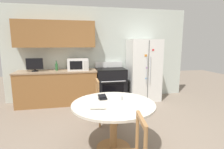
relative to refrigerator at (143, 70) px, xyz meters
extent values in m
plane|color=gray|center=(-1.19, -2.23, -0.86)|extent=(14.00, 14.00, 0.00)
cube|color=silver|center=(-1.19, 0.42, 0.44)|extent=(5.20, 0.10, 2.60)
cube|color=#936033|center=(-2.37, 0.20, 0.98)|extent=(2.03, 0.34, 0.68)
cube|color=#936033|center=(-2.37, 0.06, -0.42)|extent=(2.03, 0.62, 0.86)
cube|color=#997A5B|center=(-2.37, 0.06, 0.03)|extent=(2.05, 0.64, 0.03)
cube|color=white|center=(0.00, 0.00, 0.00)|extent=(0.86, 0.69, 1.71)
cube|color=#333333|center=(0.00, -0.35, 0.00)|extent=(0.01, 0.01, 1.65)
cylinder|color=silver|center=(-0.05, -0.36, 0.04)|extent=(0.02, 0.02, 0.72)
cylinder|color=silver|center=(0.05, -0.36, 0.04)|extent=(0.02, 0.02, 0.72)
cube|color=orange|center=(-0.09, -0.35, 0.44)|extent=(0.07, 0.01, 0.05)
cube|color=red|center=(0.12, -0.35, 0.58)|extent=(0.06, 0.02, 0.05)
cube|color=#338CD8|center=(-0.05, -0.35, -0.18)|extent=(0.05, 0.01, 0.04)
cube|color=purple|center=(-0.05, -0.35, 0.11)|extent=(0.05, 0.02, 0.04)
cube|color=black|center=(-0.94, 0.03, -0.41)|extent=(0.79, 0.64, 0.90)
cube|color=black|center=(-0.94, -0.30, -0.50)|extent=(0.57, 0.01, 0.40)
cylinder|color=silver|center=(-0.94, -0.32, -0.23)|extent=(0.65, 0.02, 0.02)
cube|color=black|center=(-0.94, 0.03, 0.05)|extent=(0.79, 0.64, 0.02)
cube|color=white|center=(-0.94, 0.32, 0.14)|extent=(0.79, 0.06, 0.16)
cube|color=white|center=(-1.83, 0.07, 0.20)|extent=(0.54, 0.38, 0.30)
cube|color=black|center=(-1.88, -0.13, 0.20)|extent=(0.31, 0.01, 0.21)
cube|color=silver|center=(-1.63, -0.13, 0.20)|extent=(0.11, 0.01, 0.22)
cylinder|color=black|center=(-2.90, 0.04, 0.05)|extent=(0.16, 0.16, 0.02)
cylinder|color=black|center=(-2.90, 0.04, 0.08)|extent=(0.03, 0.03, 0.04)
cube|color=black|center=(-2.90, 0.04, 0.24)|extent=(0.40, 0.05, 0.28)
cylinder|color=#2D6B38|center=(-2.38, 0.11, 0.13)|extent=(0.07, 0.07, 0.18)
cylinder|color=#2D6B38|center=(-2.38, 0.11, 0.26)|extent=(0.03, 0.03, 0.07)
cylinder|color=#262626|center=(-2.38, 0.11, 0.30)|extent=(0.03, 0.03, 0.01)
cylinder|color=beige|center=(-1.36, -2.25, -0.14)|extent=(1.22, 1.22, 0.03)
cylinder|color=#9E7042|center=(-1.36, -2.25, -0.50)|extent=(0.11, 0.11, 0.67)
cylinder|color=#9E7042|center=(-1.36, -2.25, -0.84)|extent=(0.52, 0.52, 0.03)
cylinder|color=#9E7042|center=(-1.26, -3.02, -0.18)|extent=(0.04, 0.04, 0.45)
cube|color=#9E7042|center=(-1.29, -3.19, 0.02)|extent=(0.09, 0.35, 0.04)
cube|color=#9E7042|center=(-1.29, -1.34, -0.43)|extent=(0.42, 0.42, 0.04)
cylinder|color=#9E7042|center=(-1.12, -1.17, -0.65)|extent=(0.04, 0.04, 0.41)
cylinder|color=#9E7042|center=(-1.12, -1.52, -0.65)|extent=(0.04, 0.04, 0.41)
cylinder|color=#9E7042|center=(-1.46, -1.17, -0.65)|extent=(0.04, 0.04, 0.41)
cylinder|color=#9E7042|center=(-1.46, -1.51, -0.65)|extent=(0.04, 0.04, 0.41)
cylinder|color=#9E7042|center=(-1.48, -1.17, -0.18)|extent=(0.04, 0.04, 0.45)
cylinder|color=#9E7042|center=(-1.48, -1.51, -0.18)|extent=(0.04, 0.04, 0.45)
cube|color=#9E7042|center=(-1.48, -1.34, 0.02)|extent=(0.04, 0.34, 0.04)
cylinder|color=silver|center=(-1.23, -2.13, -0.08)|extent=(0.09, 0.09, 0.09)
cylinder|color=#8C4C99|center=(-1.23, -2.13, -0.10)|extent=(0.08, 0.08, 0.05)
cylinder|color=silver|center=(-1.61, -2.46, -0.10)|extent=(0.21, 0.09, 0.05)
cube|color=black|center=(-1.48, -2.05, -0.11)|extent=(0.13, 0.11, 0.03)
cube|color=black|center=(-1.49, -2.02, -0.09)|extent=(0.13, 0.12, 0.06)
camera|label=1|loc=(-1.87, -4.65, 0.72)|focal=28.00mm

